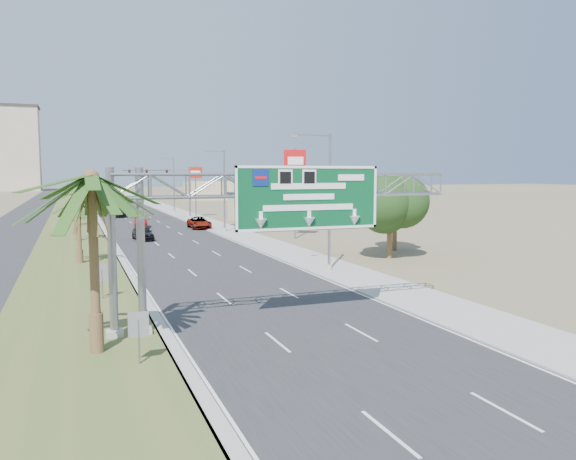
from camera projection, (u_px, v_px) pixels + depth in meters
The scene contains 30 objects.
ground at pixel (410, 396), 18.01m from camera, with size 600.00×600.00×0.00m, color #8C7A59.
road at pixel (122, 207), 120.13m from camera, with size 12.00×300.00×0.02m, color #28282B.
sidewalk_right at pixel (162, 206), 123.16m from camera, with size 4.00×300.00×0.10m, color #9E9B93.
median_grass at pixel (72, 208), 116.54m from camera, with size 7.00×300.00×0.12m, color #475F29.
opposing_road at pixel (35, 209), 114.04m from camera, with size 8.00×300.00×0.02m, color #28282B.
sign_gantry at pixel (274, 197), 26.24m from camera, with size 16.75×1.24×7.50m.
palm_near at pixel (91, 179), 21.45m from camera, with size 5.70×5.70×8.35m.
palm_row_b at pixel (78, 202), 43.82m from camera, with size 3.99×3.99×5.95m.
palm_row_c at pixel (76, 188), 58.60m from camera, with size 3.99×3.99×6.75m.
palm_row_d at pixel (75, 194), 75.44m from camera, with size 3.99×3.99×5.45m.
palm_row_e at pixel (74, 186), 93.01m from camera, with size 3.99×3.99×6.15m.
palm_row_f at pixel (74, 186), 116.26m from camera, with size 3.99×3.99×5.75m.
streetlight_near at pixel (327, 208), 40.57m from camera, with size 3.27×0.44×10.00m.
streetlight_mid at pixel (223, 194), 68.43m from camera, with size 3.27×0.44×10.00m.
streetlight_far at pixel (173, 187), 101.85m from camera, with size 3.27×0.44×10.00m.
signal_mast at pixel (177, 189), 86.19m from camera, with size 10.28×0.71×8.00m.
store_building at pixel (293, 207), 86.95m from camera, with size 18.00×10.00×4.00m, color tan.
oak_near at pixel (390, 205), 47.06m from camera, with size 4.50×4.50×6.80m.
oak_far at pixel (395, 210), 51.92m from camera, with size 3.50×3.50×5.60m.
median_signback_a at pixel (139, 328), 20.64m from camera, with size 0.75×0.08×2.08m.
median_signback_b at pixel (102, 275), 31.53m from camera, with size 0.75×0.08×2.08m.
tower_distant at pixel (14, 149), 236.90m from camera, with size 20.00×16.00×35.00m, color tan.
building_distant_right at pixel (223, 190), 158.47m from camera, with size 20.00×12.00×5.00m, color tan.
car_left_lane at pixel (143, 233), 60.41m from camera, with size 1.83×4.55×1.55m, color black.
car_mid_lane at pixel (141, 222), 74.30m from camera, with size 1.63×4.68×1.54m, color maroon.
car_right_lane at pixel (199, 223), 73.21m from camera, with size 2.47×5.35×1.49m, color gray.
car_far at pixel (119, 213), 92.44m from camera, with size 2.12×5.22×1.52m, color black.
pole_sign_red_near at pixel (295, 167), 60.86m from camera, with size 2.32×1.23×9.93m.
pole_sign_blue at pixel (242, 194), 67.70m from camera, with size 2.00×0.89×6.65m.
pole_sign_red_far at pixel (195, 177), 91.34m from camera, with size 2.17×1.04×8.42m.
Camera 1 is at (-9.92, -14.80, 7.12)m, focal length 35.00 mm.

